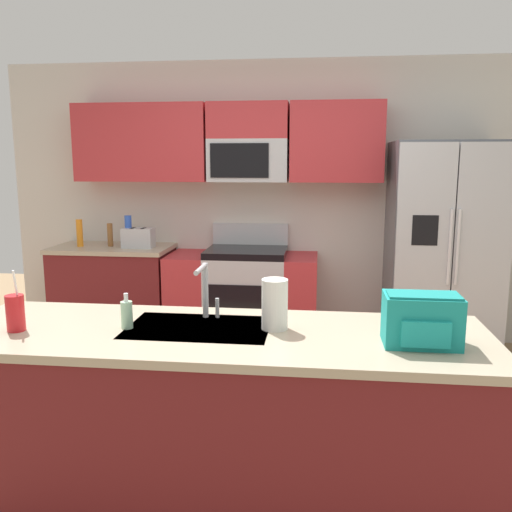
% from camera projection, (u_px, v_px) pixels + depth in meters
% --- Properties ---
extents(ground_plane, '(9.00, 9.00, 0.00)m').
position_uv_depth(ground_plane, '(247.00, 445.00, 3.20)').
color(ground_plane, '#997A56').
rests_on(ground_plane, ground).
extents(kitchen_wall_unit, '(5.20, 0.43, 2.60)m').
position_uv_depth(kitchen_wall_unit, '(262.00, 184.00, 5.00)').
color(kitchen_wall_unit, beige).
rests_on(kitchen_wall_unit, ground).
extents(back_counter, '(1.09, 0.63, 0.90)m').
position_uv_depth(back_counter, '(115.00, 293.00, 5.06)').
color(back_counter, maroon).
rests_on(back_counter, ground).
extents(range_oven, '(1.36, 0.61, 1.10)m').
position_uv_depth(range_oven, '(243.00, 297.00, 4.92)').
color(range_oven, '#B7BABF').
rests_on(range_oven, ground).
extents(refrigerator, '(0.90, 0.76, 1.85)m').
position_uv_depth(refrigerator, '(442.00, 251.00, 4.56)').
color(refrigerator, '#4C4F54').
rests_on(refrigerator, ground).
extents(island_counter, '(2.54, 0.80, 0.90)m').
position_uv_depth(island_counter, '(218.00, 420.00, 2.57)').
color(island_counter, maroon).
rests_on(island_counter, ground).
extents(toaster, '(0.28, 0.16, 0.18)m').
position_uv_depth(toaster, '(138.00, 238.00, 4.89)').
color(toaster, '#B7BABF').
rests_on(toaster, back_counter).
extents(pepper_mill, '(0.05, 0.05, 0.21)m').
position_uv_depth(pepper_mill, '(110.00, 235.00, 4.97)').
color(pepper_mill, brown).
rests_on(pepper_mill, back_counter).
extents(bottle_orange, '(0.06, 0.06, 0.25)m').
position_uv_depth(bottle_orange, '(80.00, 233.00, 4.95)').
color(bottle_orange, orange).
rests_on(bottle_orange, back_counter).
extents(bottle_blue, '(0.06, 0.06, 0.29)m').
position_uv_depth(bottle_blue, '(128.00, 231.00, 4.92)').
color(bottle_blue, blue).
rests_on(bottle_blue, back_counter).
extents(sink_faucet, '(0.09, 0.21, 0.28)m').
position_uv_depth(sink_faucet, '(205.00, 286.00, 2.66)').
color(sink_faucet, '#B7BABF').
rests_on(sink_faucet, island_counter).
extents(drink_cup_red, '(0.08, 0.08, 0.29)m').
position_uv_depth(drink_cup_red, '(15.00, 313.00, 2.48)').
color(drink_cup_red, red).
rests_on(drink_cup_red, island_counter).
extents(soap_dispenser, '(0.06, 0.06, 0.17)m').
position_uv_depth(soap_dispenser, '(127.00, 314.00, 2.52)').
color(soap_dispenser, '#A5D8B2').
rests_on(soap_dispenser, island_counter).
extents(paper_towel_roll, '(0.12, 0.12, 0.24)m').
position_uv_depth(paper_towel_roll, '(275.00, 304.00, 2.50)').
color(paper_towel_roll, white).
rests_on(paper_towel_roll, island_counter).
extents(backpack, '(0.32, 0.22, 0.23)m').
position_uv_depth(backpack, '(422.00, 319.00, 2.28)').
color(backpack, teal).
rests_on(backpack, island_counter).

